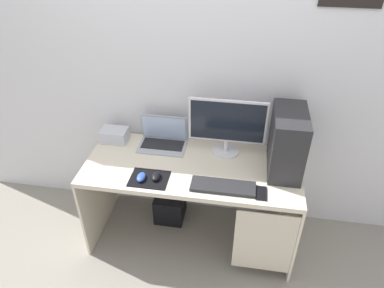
# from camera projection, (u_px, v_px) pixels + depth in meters

# --- Properties ---
(ground_plane) EXTENTS (8.00, 8.00, 0.00)m
(ground_plane) POSITION_uv_depth(u_px,v_px,m) (192.00, 234.00, 2.91)
(ground_plane) COLOR gray
(wall_back) EXTENTS (4.00, 0.05, 2.60)m
(wall_back) POSITION_uv_depth(u_px,v_px,m) (201.00, 67.00, 2.47)
(wall_back) COLOR silver
(wall_back) RESTS_ON ground_plane
(desk) EXTENTS (1.52, 0.66, 0.72)m
(desk) POSITION_uv_depth(u_px,v_px,m) (194.00, 181.00, 2.57)
(desk) COLOR beige
(desk) RESTS_ON ground_plane
(pc_tower) EXTENTS (0.21, 0.40, 0.44)m
(pc_tower) POSITION_uv_depth(u_px,v_px,m) (287.00, 142.00, 2.35)
(pc_tower) COLOR #232326
(pc_tower) RESTS_ON desk
(monitor) EXTENTS (0.55, 0.20, 0.43)m
(monitor) POSITION_uv_depth(u_px,v_px,m) (227.00, 125.00, 2.49)
(monitor) COLOR silver
(monitor) RESTS_ON desk
(laptop) EXTENTS (0.35, 0.22, 0.23)m
(laptop) POSITION_uv_depth(u_px,v_px,m) (163.00, 139.00, 2.68)
(laptop) COLOR #9EA3A8
(laptop) RESTS_ON desk
(projector) EXTENTS (0.20, 0.14, 0.10)m
(projector) POSITION_uv_depth(u_px,v_px,m) (115.00, 135.00, 2.73)
(projector) COLOR #B7BCC6
(projector) RESTS_ON desk
(keyboard) EXTENTS (0.42, 0.14, 0.02)m
(keyboard) POSITION_uv_depth(u_px,v_px,m) (223.00, 187.00, 2.30)
(keyboard) COLOR #232326
(keyboard) RESTS_ON desk
(mousepad) EXTENTS (0.26, 0.20, 0.00)m
(mousepad) POSITION_uv_depth(u_px,v_px,m) (149.00, 179.00, 2.38)
(mousepad) COLOR black
(mousepad) RESTS_ON desk
(mouse_left) EXTENTS (0.06, 0.10, 0.03)m
(mouse_left) POSITION_uv_depth(u_px,v_px,m) (156.00, 176.00, 2.37)
(mouse_left) COLOR black
(mouse_left) RESTS_ON mousepad
(mouse_right) EXTENTS (0.06, 0.10, 0.03)m
(mouse_right) POSITION_uv_depth(u_px,v_px,m) (141.00, 177.00, 2.36)
(mouse_right) COLOR #2D51B2
(mouse_right) RESTS_ON mousepad
(cell_phone) EXTENTS (0.07, 0.13, 0.01)m
(cell_phone) POSITION_uv_depth(u_px,v_px,m) (261.00, 193.00, 2.25)
(cell_phone) COLOR black
(cell_phone) RESTS_ON desk
(subwoofer) EXTENTS (0.24, 0.24, 0.24)m
(subwoofer) POSITION_uv_depth(u_px,v_px,m) (170.00, 206.00, 3.01)
(subwoofer) COLOR black
(subwoofer) RESTS_ON ground_plane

